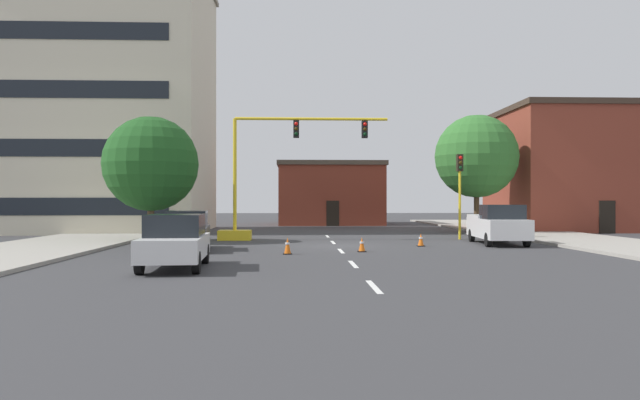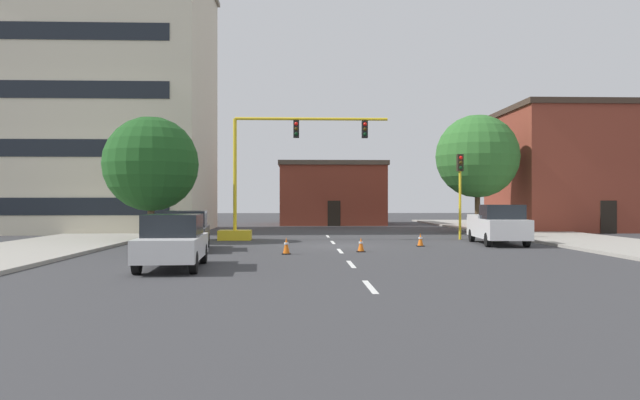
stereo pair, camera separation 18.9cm
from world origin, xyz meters
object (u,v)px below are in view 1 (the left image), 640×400
(tree_right_mid, at_px, (477,156))
(pickup_truck_white, at_px, (498,225))
(traffic_cone_roadside_a, at_px, (421,240))
(traffic_cone_roadside_b, at_px, (362,245))
(traffic_signal_gantry, at_px, (257,199))
(traffic_cone_roadside_c, at_px, (288,246))
(sedan_white_near_left, at_px, (175,241))
(traffic_light_pole_right, at_px, (460,177))
(tree_left_near, at_px, (151,164))
(sedan_dark_gray_mid_left, at_px, (187,230))

(tree_right_mid, bearing_deg, pickup_truck_white, -101.47)
(traffic_cone_roadside_a, xyz_separation_m, traffic_cone_roadside_b, (-3.17, -3.07, -0.00))
(traffic_signal_gantry, height_order, traffic_cone_roadside_c, traffic_signal_gantry)
(sedan_white_near_left, bearing_deg, traffic_cone_roadside_c, 55.11)
(traffic_signal_gantry, height_order, traffic_cone_roadside_b, traffic_signal_gantry)
(traffic_light_pole_right, distance_m, pickup_truck_white, 4.76)
(tree_right_mid, bearing_deg, traffic_cone_roadside_a, -117.68)
(tree_right_mid, bearing_deg, traffic_cone_roadside_b, -122.11)
(tree_left_near, xyz_separation_m, traffic_cone_roadside_c, (7.31, -7.74, -3.79))
(pickup_truck_white, height_order, traffic_cone_roadside_b, pickup_truck_white)
(traffic_light_pole_right, bearing_deg, traffic_cone_roadside_a, -122.78)
(traffic_light_pole_right, bearing_deg, tree_right_mid, 66.36)
(traffic_cone_roadside_a, bearing_deg, sedan_dark_gray_mid_left, -170.25)
(traffic_cone_roadside_b, bearing_deg, tree_right_mid, 57.89)
(traffic_light_pole_right, distance_m, traffic_cone_roadside_a, 6.86)
(pickup_truck_white, distance_m, traffic_cone_roadside_b, 8.47)
(traffic_light_pole_right, xyz_separation_m, pickup_truck_white, (0.85, -3.92, -2.55))
(tree_right_mid, relative_size, sedan_white_near_left, 1.75)
(traffic_cone_roadside_a, bearing_deg, tree_left_near, 165.11)
(traffic_light_pole_right, relative_size, pickup_truck_white, 0.87)
(traffic_cone_roadside_a, height_order, traffic_cone_roadside_b, same)
(pickup_truck_white, height_order, traffic_cone_roadside_a, pickup_truck_white)
(sedan_dark_gray_mid_left, height_order, traffic_cone_roadside_c, sedan_dark_gray_mid_left)
(traffic_cone_roadside_a, distance_m, traffic_cone_roadside_b, 4.41)
(traffic_light_pole_right, bearing_deg, sedan_white_near_left, -132.62)
(tree_left_near, relative_size, traffic_cone_roadside_b, 10.61)
(sedan_white_near_left, height_order, traffic_cone_roadside_b, sedan_white_near_left)
(traffic_signal_gantry, bearing_deg, traffic_cone_roadside_b, -58.52)
(sedan_dark_gray_mid_left, bearing_deg, sedan_white_near_left, -82.91)
(tree_right_mid, xyz_separation_m, traffic_cone_roadside_a, (-6.35, -12.10, -4.90))
(tree_right_mid, height_order, sedan_white_near_left, tree_right_mid)
(tree_left_near, distance_m, pickup_truck_white, 18.22)
(sedan_dark_gray_mid_left, relative_size, traffic_cone_roadside_b, 7.45)
(traffic_light_pole_right, xyz_separation_m, traffic_cone_roadside_c, (-9.61, -9.21, -3.19))
(tree_left_near, bearing_deg, traffic_signal_gantry, 14.37)
(traffic_cone_roadside_b, bearing_deg, traffic_cone_roadside_c, -161.62)
(tree_left_near, height_order, sedan_white_near_left, tree_left_near)
(traffic_light_pole_right, xyz_separation_m, tree_left_near, (-16.92, -1.47, 0.60))
(pickup_truck_white, bearing_deg, tree_left_near, 172.14)
(traffic_cone_roadside_a, bearing_deg, traffic_cone_roadside_b, -135.97)
(traffic_signal_gantry, bearing_deg, sedan_white_near_left, -96.96)
(sedan_white_near_left, relative_size, traffic_cone_roadside_c, 6.64)
(traffic_cone_roadside_a, relative_size, traffic_cone_roadside_b, 1.00)
(pickup_truck_white, relative_size, sedan_white_near_left, 1.20)
(traffic_signal_gantry, xyz_separation_m, tree_right_mid, (14.48, 7.07, 2.95))
(traffic_light_pole_right, relative_size, traffic_cone_roadside_a, 7.66)
(sedan_dark_gray_mid_left, xyz_separation_m, traffic_cone_roadside_a, (10.79, 1.85, -0.58))
(pickup_truck_white, distance_m, sedan_white_near_left, 17.43)
(tree_right_mid, relative_size, traffic_cone_roadside_a, 12.83)
(traffic_cone_roadside_c, bearing_deg, tree_left_near, 133.37)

